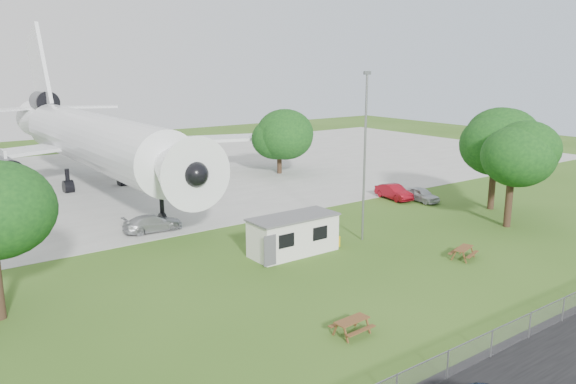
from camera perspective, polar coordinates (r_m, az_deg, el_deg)
ground at (r=32.19m, az=4.52°, el=-10.21°), size 160.00×160.00×0.00m
concrete_apron at (r=64.63m, az=-17.99°, el=1.03°), size 120.00×46.00×0.03m
airliner at (r=61.19m, az=-19.46°, el=5.28°), size 46.36×47.73×17.69m
site_cabin at (r=38.10m, az=0.56°, el=-4.35°), size 6.75×2.71×2.62m
picnic_west at (r=27.81m, az=6.48°, el=-14.16°), size 1.88×1.60×0.76m
picnic_east at (r=39.22m, az=17.34°, el=-6.47°), size 2.16×1.96×0.76m
fence at (r=26.50m, az=18.59°, el=-16.25°), size 58.00×0.04×1.30m
lamp_mast at (r=40.28m, az=7.79°, el=3.33°), size 0.16×0.16×12.00m
tree_east_front at (r=46.68m, az=21.90°, el=3.67°), size 6.66×6.66×9.22m
tree_east_back at (r=52.02m, az=20.36°, el=4.77°), size 6.63×6.63×9.30m
tree_far_apron at (r=65.35m, az=-0.88°, el=5.54°), size 6.76×6.76×7.63m
car_ne_hatch at (r=53.94m, az=13.41°, el=-0.28°), size 1.85×3.88×1.28m
car_ne_sedan at (r=54.25m, az=10.71°, el=-0.01°), size 2.03×4.39×1.39m
car_apron_van at (r=44.37m, az=-13.56°, el=-3.11°), size 4.61×2.13×1.30m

